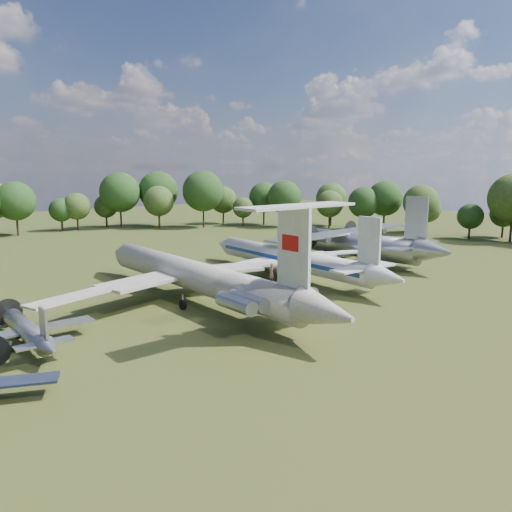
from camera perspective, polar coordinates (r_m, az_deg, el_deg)
ground at (r=61.24m, az=-7.30°, el=-5.75°), size 300.00×300.00×0.00m
il62_airliner at (r=62.75m, az=-6.99°, el=-2.92°), size 41.92×53.77×5.17m
tu104_jet at (r=76.71m, az=3.89°, el=-0.76°), size 33.49×44.47×4.42m
an12_transport at (r=91.01m, az=10.37°, el=1.09°), size 39.50×43.29×5.27m
small_prop_northwest at (r=51.71m, az=-24.62°, el=-8.17°), size 12.81×17.29×2.51m
person_on_il62 at (r=50.61m, az=1.76°, el=-1.90°), size 0.78×0.60×1.91m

